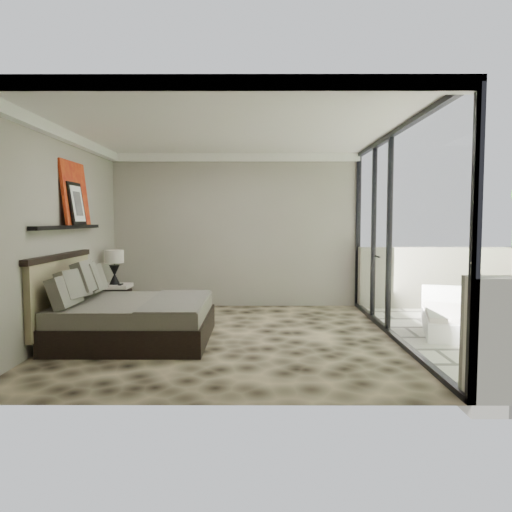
{
  "coord_description": "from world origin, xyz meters",
  "views": [
    {
      "loc": [
        0.4,
        -6.7,
        1.6
      ],
      "look_at": [
        0.38,
        0.4,
        1.08
      ],
      "focal_mm": 35.0,
      "sensor_mm": 36.0,
      "label": 1
    }
  ],
  "objects_px": {
    "bed": "(128,316)",
    "lounger": "(452,320)",
    "table_lamp": "(114,262)",
    "ottoman": "(481,302)",
    "nightstand": "(116,301)"
  },
  "relations": [
    {
      "from": "bed",
      "to": "lounger",
      "type": "height_order",
      "value": "bed"
    },
    {
      "from": "ottoman",
      "to": "lounger",
      "type": "relative_size",
      "value": 0.31
    },
    {
      "from": "ottoman",
      "to": "nightstand",
      "type": "bearing_deg",
      "value": 178.17
    },
    {
      "from": "nightstand",
      "to": "bed",
      "type": "bearing_deg",
      "value": -86.65
    },
    {
      "from": "nightstand",
      "to": "lounger",
      "type": "bearing_deg",
      "value": -31.09
    },
    {
      "from": "nightstand",
      "to": "ottoman",
      "type": "relative_size",
      "value": 0.96
    },
    {
      "from": "table_lamp",
      "to": "ottoman",
      "type": "xyz_separation_m",
      "value": [
        6.06,
        -0.19,
        -0.64
      ]
    },
    {
      "from": "table_lamp",
      "to": "lounger",
      "type": "bearing_deg",
      "value": -14.01
    },
    {
      "from": "bed",
      "to": "ottoman",
      "type": "bearing_deg",
      "value": 16.38
    },
    {
      "from": "nightstand",
      "to": "ottoman",
      "type": "bearing_deg",
      "value": -18.89
    },
    {
      "from": "nightstand",
      "to": "lounger",
      "type": "height_order",
      "value": "lounger"
    },
    {
      "from": "bed",
      "to": "lounger",
      "type": "distance_m",
      "value": 4.51
    },
    {
      "from": "nightstand",
      "to": "ottoman",
      "type": "xyz_separation_m",
      "value": [
        6.04,
        -0.19,
        0.01
      ]
    },
    {
      "from": "bed",
      "to": "nightstand",
      "type": "relative_size",
      "value": 4.12
    },
    {
      "from": "table_lamp",
      "to": "bed",
      "type": "bearing_deg",
      "value": -69.2
    }
  ]
}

